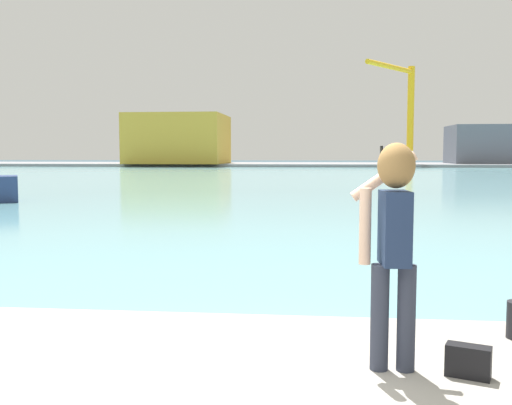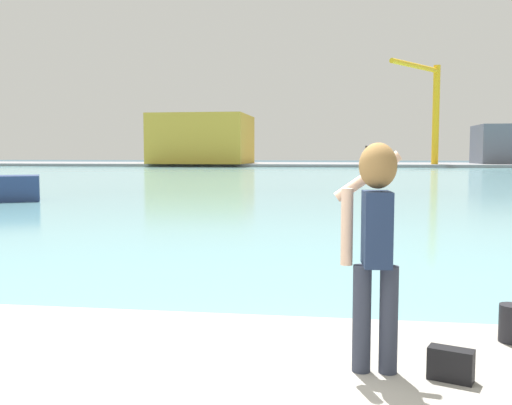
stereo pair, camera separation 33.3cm
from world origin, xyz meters
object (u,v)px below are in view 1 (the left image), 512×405
at_px(warehouse_right, 492,144).
at_px(port_crane, 405,101).
at_px(handbag, 468,361).
at_px(warehouse_left, 179,139).
at_px(person_photographer, 393,232).

distance_m(warehouse_right, port_crane, 18.02).
height_order(warehouse_right, port_crane, port_crane).
bearing_deg(handbag, warehouse_left, 104.76).
relative_size(person_photographer, warehouse_left, 0.12).
distance_m(handbag, warehouse_left, 90.00).
bearing_deg(warehouse_left, port_crane, -5.75).
xyz_separation_m(handbag, warehouse_left, (-22.91, 86.96, 3.70)).
relative_size(warehouse_left, warehouse_right, 1.13).
xyz_separation_m(person_photographer, port_crane, (12.21, 83.39, 8.11)).
relative_size(handbag, warehouse_right, 0.02).
bearing_deg(warehouse_left, handbag, -75.24).
xyz_separation_m(person_photographer, handbag, (0.56, -0.09, -0.95)).
bearing_deg(person_photographer, warehouse_right, -20.24).
height_order(person_photographer, warehouse_right, warehouse_right).
distance_m(handbag, warehouse_right, 95.39).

